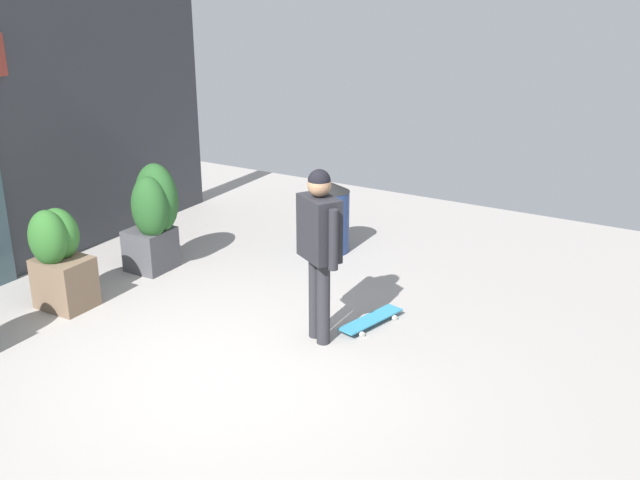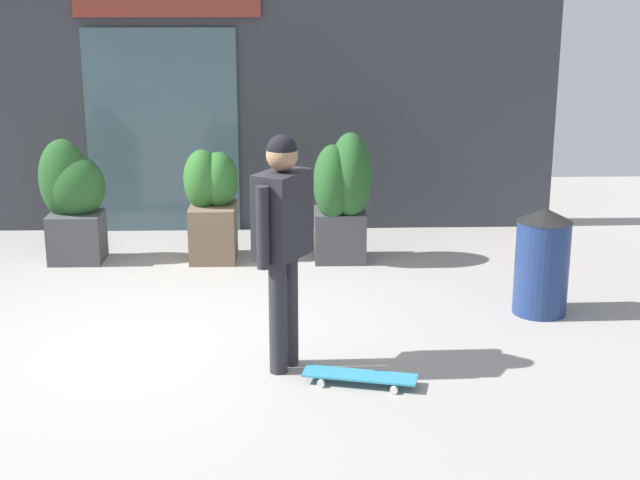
{
  "view_description": "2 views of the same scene",
  "coord_description": "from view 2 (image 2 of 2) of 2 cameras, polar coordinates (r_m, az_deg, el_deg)",
  "views": [
    {
      "loc": [
        -4.61,
        -3.84,
        3.46
      ],
      "look_at": [
        1.26,
        -0.38,
        0.93
      ],
      "focal_mm": 41.49,
      "sensor_mm": 36.0,
      "label": 1
    },
    {
      "loc": [
        1.07,
        -6.9,
        2.81
      ],
      "look_at": [
        1.26,
        -0.38,
        0.93
      ],
      "focal_mm": 52.63,
      "sensor_mm": 36.0,
      "label": 2
    }
  ],
  "objects": [
    {
      "name": "building_facade",
      "position": [
        10.46,
        -7.75,
        11.31
      ],
      "size": [
        7.95,
        0.31,
        3.99
      ],
      "color": "#383A3F",
      "rests_on": "ground_plane"
    },
    {
      "name": "ground_plane",
      "position": [
        7.53,
        -9.78,
        -6.12
      ],
      "size": [
        12.0,
        12.0,
        0.0
      ],
      "primitive_type": "plane",
      "color": "#9E9993"
    },
    {
      "name": "skateboard",
      "position": [
        6.68,
        2.43,
        -8.27
      ],
      "size": [
        0.83,
        0.38,
        0.08
      ],
      "rotation": [
        0.0,
        0.0,
        -0.24
      ],
      "color": "teal",
      "rests_on": "ground_plane"
    },
    {
      "name": "skateboarder",
      "position": [
        6.6,
        -2.28,
        0.73
      ],
      "size": [
        0.44,
        0.54,
        1.73
      ],
      "rotation": [
        0.0,
        0.0,
        -0.53
      ],
      "color": "#28282D",
      "rests_on": "ground_plane"
    },
    {
      "name": "planter_box_left",
      "position": [
        9.45,
        -6.59,
        2.35
      ],
      "size": [
        0.54,
        0.61,
        1.11
      ],
      "color": "brown",
      "rests_on": "ground_plane"
    },
    {
      "name": "trash_bin",
      "position": [
        8.1,
        13.36,
        -1.25
      ],
      "size": [
        0.46,
        0.46,
        0.92
      ],
      "color": "navy",
      "rests_on": "ground_plane"
    },
    {
      "name": "planter_box_mid",
      "position": [
        9.25,
        1.38,
        2.83
      ],
      "size": [
        0.58,
        0.59,
        1.3
      ],
      "color": "#47474C",
      "rests_on": "ground_plane"
    },
    {
      "name": "planter_box_right",
      "position": [
        9.62,
        -14.86,
        2.5
      ],
      "size": [
        0.65,
        0.48,
        1.23
      ],
      "color": "#47474C",
      "rests_on": "ground_plane"
    }
  ]
}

